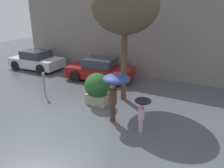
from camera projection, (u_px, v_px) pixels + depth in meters
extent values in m
plane|color=#51565B|center=(75.00, 116.00, 9.07)|extent=(40.00, 40.00, 0.00)
cube|color=gray|center=(137.00, 28.00, 13.42)|extent=(18.00, 0.30, 6.00)
cube|color=#9E9384|center=(97.00, 99.00, 10.09)|extent=(1.02, 0.61, 0.48)
sphere|color=#1E5123|center=(97.00, 85.00, 9.87)|extent=(1.14, 1.14, 1.14)
cylinder|color=#473323|center=(113.00, 112.00, 8.53)|extent=(0.22, 0.22, 0.76)
cylinder|color=#473323|center=(113.00, 96.00, 8.30)|extent=(0.32, 0.32, 0.60)
sphere|color=#997056|center=(113.00, 86.00, 8.16)|extent=(0.21, 0.21, 0.21)
cylinder|color=#4C4C51|center=(116.00, 87.00, 8.19)|extent=(0.02, 0.02, 0.66)
ellipsoid|color=navy|center=(116.00, 79.00, 8.08)|extent=(1.03, 1.03, 0.33)
cylinder|color=#D199B7|center=(141.00, 125.00, 7.83)|extent=(0.15, 0.15, 0.53)
cylinder|color=#D199B7|center=(141.00, 114.00, 7.67)|extent=(0.22, 0.22, 0.42)
sphere|color=beige|center=(142.00, 106.00, 7.57)|extent=(0.14, 0.14, 0.14)
cylinder|color=#4C4C51|center=(143.00, 108.00, 7.48)|extent=(0.02, 0.02, 0.51)
ellipsoid|color=black|center=(143.00, 101.00, 7.40)|extent=(0.57, 0.57, 0.18)
cube|color=maroon|center=(100.00, 72.00, 13.35)|extent=(4.14, 2.30, 0.62)
cube|color=#2D333D|center=(100.00, 62.00, 13.16)|extent=(1.95, 1.77, 0.53)
cylinder|color=black|center=(75.00, 76.00, 13.03)|extent=(0.68, 0.30, 0.66)
cylinder|color=black|center=(89.00, 68.00, 14.64)|extent=(0.68, 0.30, 0.66)
cylinder|color=black|center=(113.00, 81.00, 12.18)|extent=(0.68, 0.30, 0.66)
cylinder|color=black|center=(124.00, 72.00, 13.79)|extent=(0.68, 0.30, 0.66)
cube|color=silver|center=(37.00, 62.00, 15.60)|extent=(3.80, 2.02, 0.62)
cube|color=#2D333D|center=(36.00, 54.00, 15.40)|extent=(1.75, 1.64, 0.53)
cylinder|color=black|center=(15.00, 65.00, 15.35)|extent=(0.67, 0.25, 0.66)
cylinder|color=black|center=(35.00, 60.00, 16.91)|extent=(0.67, 0.25, 0.66)
cylinder|color=black|center=(40.00, 69.00, 14.40)|extent=(0.67, 0.25, 0.66)
cylinder|color=black|center=(58.00, 63.00, 15.97)|extent=(0.67, 0.25, 0.66)
cylinder|color=brown|center=(124.00, 64.00, 10.11)|extent=(0.27, 0.27, 3.53)
ellipsoid|color=#4C4733|center=(125.00, 5.00, 9.24)|extent=(2.91, 2.91, 2.48)
cylinder|color=#595B60|center=(44.00, 87.00, 10.84)|extent=(0.05, 0.05, 1.03)
cylinder|color=gray|center=(43.00, 75.00, 10.63)|extent=(0.14, 0.14, 0.20)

